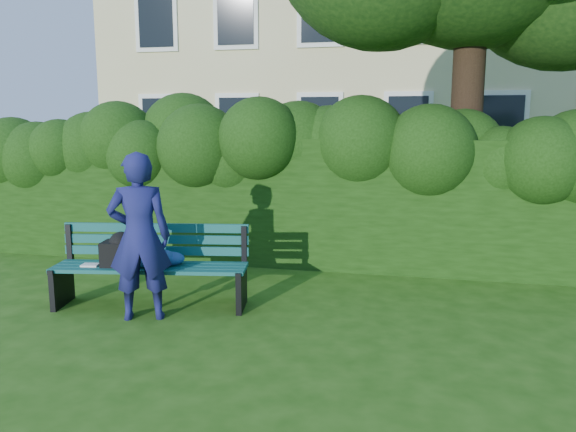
# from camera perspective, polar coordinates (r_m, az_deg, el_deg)

# --- Properties ---
(ground) EXTENTS (80.00, 80.00, 0.00)m
(ground) POSITION_cam_1_polar(r_m,az_deg,el_deg) (6.18, -1.23, -9.64)
(ground) COLOR #265110
(ground) RESTS_ON ground
(hedge) EXTENTS (10.00, 1.00, 1.80)m
(hedge) POSITION_cam_1_polar(r_m,az_deg,el_deg) (8.07, 2.49, 1.53)
(hedge) COLOR black
(hedge) RESTS_ON ground
(park_bench) EXTENTS (2.18, 0.90, 0.89)m
(park_bench) POSITION_cam_1_polar(r_m,az_deg,el_deg) (6.42, -14.13, -4.47)
(park_bench) COLOR #0D423F
(park_bench) RESTS_ON ground
(man_reading) EXTENTS (0.74, 0.61, 1.74)m
(man_reading) POSITION_cam_1_polar(r_m,az_deg,el_deg) (5.94, -14.85, -2.05)
(man_reading) COLOR navy
(man_reading) RESTS_ON ground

